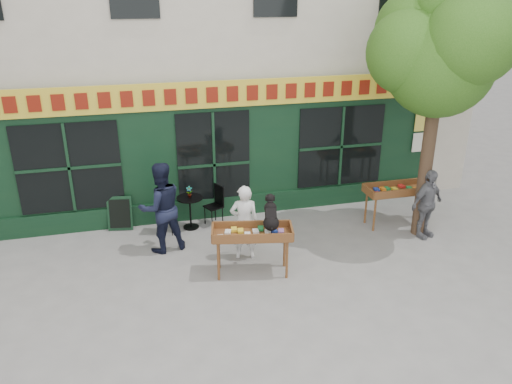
# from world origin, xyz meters

# --- Properties ---
(ground) EXTENTS (80.00, 80.00, 0.00)m
(ground) POSITION_xyz_m (0.00, 0.00, 0.00)
(ground) COLOR slate
(ground) RESTS_ON ground
(street_tree) EXTENTS (3.05, 2.90, 5.60)m
(street_tree) POSITION_xyz_m (4.34, 0.36, 4.11)
(street_tree) COLOR #382619
(street_tree) RESTS_ON ground
(book_cart_center) EXTENTS (1.59, 0.91, 0.99)m
(book_cart_center) POSITION_xyz_m (0.23, -0.44, 0.82)
(book_cart_center) COLOR brown
(book_cart_center) RESTS_ON ground
(dog) EXTENTS (0.45, 0.66, 0.60)m
(dog) POSITION_xyz_m (0.58, -0.49, 1.29)
(dog) COLOR black
(dog) RESTS_ON book_cart_center
(woman) EXTENTS (0.64, 0.49, 1.59)m
(woman) POSITION_xyz_m (0.23, 0.21, 0.79)
(woman) COLOR white
(woman) RESTS_ON ground
(book_cart_right) EXTENTS (1.50, 0.63, 0.99)m
(book_cart_right) POSITION_xyz_m (4.03, 0.87, 0.82)
(book_cart_right) COLOR brown
(book_cart_right) RESTS_ON ground
(man_right) EXTENTS (1.00, 0.67, 1.58)m
(man_right) POSITION_xyz_m (4.33, 0.12, 0.79)
(man_right) COLOR slate
(man_right) RESTS_ON ground
(bistro_table) EXTENTS (0.60, 0.60, 0.76)m
(bistro_table) POSITION_xyz_m (-0.67, 1.87, 0.54)
(bistro_table) COLOR black
(bistro_table) RESTS_ON ground
(bistro_chair_left) EXTENTS (0.47, 0.47, 0.95)m
(bistro_chair_left) POSITION_xyz_m (-1.30, 1.80, 0.56)
(bistro_chair_left) COLOR black
(bistro_chair_left) RESTS_ON ground
(bistro_chair_right) EXTENTS (0.48, 0.48, 0.95)m
(bistro_chair_right) POSITION_xyz_m (-0.03, 1.95, 0.56)
(bistro_chair_right) COLOR black
(bistro_chair_right) RESTS_ON ground
(potted_plant) EXTENTS (0.15, 0.11, 0.27)m
(potted_plant) POSITION_xyz_m (-0.67, 1.87, 0.90)
(potted_plant) COLOR gray
(potted_plant) RESTS_ON bistro_table
(man_left) EXTENTS (1.10, 0.95, 1.95)m
(man_left) POSITION_xyz_m (-1.37, 0.97, 0.97)
(man_left) COLOR black
(man_left) RESTS_ON ground
(chalkboard) EXTENTS (0.58, 0.28, 0.79)m
(chalkboard) POSITION_xyz_m (-2.24, 2.19, 0.40)
(chalkboard) COLOR black
(chalkboard) RESTS_ON ground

